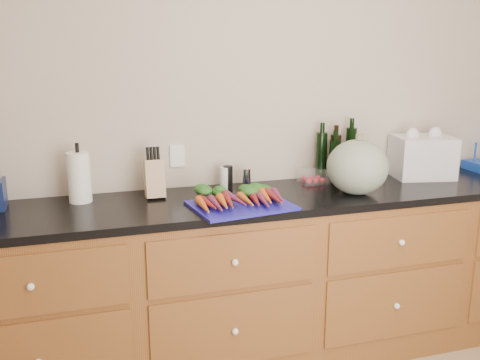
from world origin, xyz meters
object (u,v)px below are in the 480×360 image
object	(u,v)px
carrots	(239,197)
squash	(357,167)
cutting_board	(241,205)
tomato_box	(314,177)
knife_block	(154,179)
paper_towel	(79,177)

from	to	relation	value
carrots	squash	xyz separation A→B (m)	(0.66, 0.01, 0.11)
cutting_board	carrots	distance (m)	0.05
carrots	tomato_box	world-z (taller)	same
carrots	knife_block	xyz separation A→B (m)	(-0.38, 0.26, 0.06)
carrots	paper_towel	distance (m)	0.81
paper_towel	tomato_box	bearing A→B (deg)	0.44
knife_block	tomato_box	xyz separation A→B (m)	(0.92, 0.03, -0.06)
cutting_board	paper_towel	xyz separation A→B (m)	(-0.75, 0.32, 0.12)
squash	knife_block	size ratio (longest dim) A/B	1.66
cutting_board	tomato_box	world-z (taller)	tomato_box
squash	tomato_box	world-z (taller)	squash
knife_block	cutting_board	bearing A→B (deg)	-38.30
cutting_board	tomato_box	xyz separation A→B (m)	(0.54, 0.33, 0.03)
carrots	paper_towel	world-z (taller)	paper_towel
carrots	paper_towel	size ratio (longest dim) A/B	1.70
cutting_board	knife_block	xyz separation A→B (m)	(-0.38, 0.30, 0.09)
squash	tomato_box	size ratio (longest dim) A/B	2.07
carrots	knife_block	bearing A→B (deg)	145.79
squash	carrots	bearing A→B (deg)	-179.44
squash	paper_towel	world-z (taller)	squash
carrots	paper_towel	bearing A→B (deg)	159.71
paper_towel	knife_block	xyz separation A→B (m)	(0.37, -0.02, -0.03)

